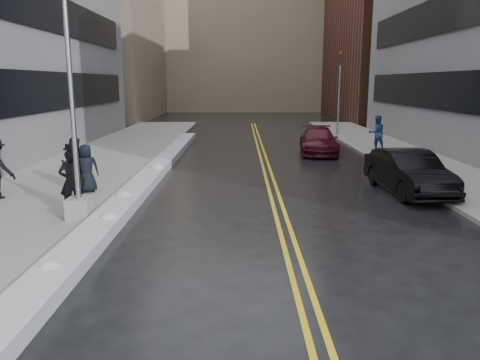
{
  "coord_description": "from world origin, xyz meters",
  "views": [
    {
      "loc": [
        1.28,
        -10.83,
        3.96
      ],
      "look_at": [
        1.27,
        1.87,
        1.3
      ],
      "focal_mm": 35.0,
      "sensor_mm": 36.0,
      "label": 1
    }
  ],
  "objects_px": {
    "lamppost": "(74,135)",
    "pedestrian_fedora": "(72,182)",
    "pedestrian_east": "(377,133)",
    "car_black": "(408,172)",
    "fire_hydrant": "(411,159)",
    "traffic_signal": "(339,90)",
    "car_maroon": "(319,141)",
    "pedestrian_b": "(75,164)",
    "pedestrian_c": "(87,168)"
  },
  "relations": [
    {
      "from": "fire_hydrant",
      "to": "pedestrian_fedora",
      "type": "relative_size",
      "value": 0.38
    },
    {
      "from": "lamppost",
      "to": "pedestrian_b",
      "type": "xyz_separation_m",
      "value": [
        -1.38,
        3.69,
        -1.43
      ]
    },
    {
      "from": "pedestrian_east",
      "to": "pedestrian_fedora",
      "type": "bearing_deg",
      "value": 37.21
    },
    {
      "from": "pedestrian_c",
      "to": "pedestrian_east",
      "type": "distance_m",
      "value": 16.73
    },
    {
      "from": "fire_hydrant",
      "to": "pedestrian_c",
      "type": "bearing_deg",
      "value": -160.21
    },
    {
      "from": "lamppost",
      "to": "pedestrian_east",
      "type": "bearing_deg",
      "value": 47.95
    },
    {
      "from": "pedestrian_b",
      "to": "car_black",
      "type": "bearing_deg",
      "value": 168.56
    },
    {
      "from": "traffic_signal",
      "to": "car_black",
      "type": "height_order",
      "value": "traffic_signal"
    },
    {
      "from": "pedestrian_c",
      "to": "car_black",
      "type": "xyz_separation_m",
      "value": [
        11.46,
        0.44,
        -0.22
      ]
    },
    {
      "from": "fire_hydrant",
      "to": "pedestrian_fedora",
      "type": "xyz_separation_m",
      "value": [
        -12.66,
        -7.48,
        0.56
      ]
    },
    {
      "from": "car_black",
      "to": "fire_hydrant",
      "type": "bearing_deg",
      "value": 63.78
    },
    {
      "from": "fire_hydrant",
      "to": "traffic_signal",
      "type": "bearing_deg",
      "value": 92.05
    },
    {
      "from": "lamppost",
      "to": "car_maroon",
      "type": "distance_m",
      "value": 16.27
    },
    {
      "from": "traffic_signal",
      "to": "car_maroon",
      "type": "distance_m",
      "value": 9.4
    },
    {
      "from": "traffic_signal",
      "to": "pedestrian_c",
      "type": "xyz_separation_m",
      "value": [
        -12.62,
        -18.72,
        -2.4
      ]
    },
    {
      "from": "lamppost",
      "to": "pedestrian_c",
      "type": "xyz_separation_m",
      "value": [
        -0.82,
        3.28,
        -1.53
      ]
    },
    {
      "from": "pedestrian_c",
      "to": "pedestrian_east",
      "type": "height_order",
      "value": "pedestrian_east"
    },
    {
      "from": "car_maroon",
      "to": "lamppost",
      "type": "bearing_deg",
      "value": -118.66
    },
    {
      "from": "lamppost",
      "to": "traffic_signal",
      "type": "xyz_separation_m",
      "value": [
        11.8,
        22.0,
        0.87
      ]
    },
    {
      "from": "pedestrian_b",
      "to": "pedestrian_c",
      "type": "bearing_deg",
      "value": 131.81
    },
    {
      "from": "fire_hydrant",
      "to": "car_black",
      "type": "height_order",
      "value": "car_black"
    },
    {
      "from": "traffic_signal",
      "to": "fire_hydrant",
      "type": "bearing_deg",
      "value": -87.95
    },
    {
      "from": "car_black",
      "to": "pedestrian_c",
      "type": "bearing_deg",
      "value": 177.18
    },
    {
      "from": "pedestrian_east",
      "to": "car_black",
      "type": "height_order",
      "value": "pedestrian_east"
    },
    {
      "from": "lamppost",
      "to": "pedestrian_fedora",
      "type": "height_order",
      "value": "lamppost"
    },
    {
      "from": "pedestrian_c",
      "to": "car_maroon",
      "type": "distance_m",
      "value": 14.13
    },
    {
      "from": "pedestrian_b",
      "to": "pedestrian_east",
      "type": "bearing_deg",
      "value": -155.54
    },
    {
      "from": "pedestrian_fedora",
      "to": "pedestrian_c",
      "type": "bearing_deg",
      "value": -98.81
    },
    {
      "from": "fire_hydrant",
      "to": "traffic_signal",
      "type": "xyz_separation_m",
      "value": [
        -0.5,
        14.0,
        2.85
      ]
    },
    {
      "from": "car_black",
      "to": "lamppost",
      "type": "bearing_deg",
      "value": -165.76
    },
    {
      "from": "lamppost",
      "to": "car_black",
      "type": "xyz_separation_m",
      "value": [
        10.64,
        3.72,
        -1.75
      ]
    },
    {
      "from": "car_maroon",
      "to": "pedestrian_b",
      "type": "bearing_deg",
      "value": -131.66
    },
    {
      "from": "pedestrian_b",
      "to": "pedestrian_east",
      "type": "relative_size",
      "value": 0.96
    },
    {
      "from": "traffic_signal",
      "to": "pedestrian_b",
      "type": "height_order",
      "value": "traffic_signal"
    },
    {
      "from": "pedestrian_east",
      "to": "car_black",
      "type": "relative_size",
      "value": 0.41
    },
    {
      "from": "pedestrian_b",
      "to": "car_black",
      "type": "xyz_separation_m",
      "value": [
        12.02,
        0.03,
        -0.31
      ]
    },
    {
      "from": "traffic_signal",
      "to": "pedestrian_c",
      "type": "height_order",
      "value": "traffic_signal"
    },
    {
      "from": "fire_hydrant",
      "to": "traffic_signal",
      "type": "relative_size",
      "value": 0.12
    },
    {
      "from": "traffic_signal",
      "to": "pedestrian_fedora",
      "type": "height_order",
      "value": "traffic_signal"
    },
    {
      "from": "pedestrian_fedora",
      "to": "pedestrian_c",
      "type": "distance_m",
      "value": 2.8
    },
    {
      "from": "pedestrian_c",
      "to": "pedestrian_east",
      "type": "relative_size",
      "value": 0.87
    },
    {
      "from": "fire_hydrant",
      "to": "pedestrian_c",
      "type": "height_order",
      "value": "pedestrian_c"
    },
    {
      "from": "pedestrian_east",
      "to": "pedestrian_b",
      "type": "bearing_deg",
      "value": 27.22
    },
    {
      "from": "pedestrian_b",
      "to": "traffic_signal",
      "type": "bearing_deg",
      "value": -137.32
    },
    {
      "from": "fire_hydrant",
      "to": "car_black",
      "type": "distance_m",
      "value": 4.6
    },
    {
      "from": "pedestrian_fedora",
      "to": "car_maroon",
      "type": "bearing_deg",
      "value": -144.17
    },
    {
      "from": "lamppost",
      "to": "pedestrian_b",
      "type": "relative_size",
      "value": 4.02
    },
    {
      "from": "pedestrian_b",
      "to": "pedestrian_c",
      "type": "distance_m",
      "value": 0.7
    },
    {
      "from": "lamppost",
      "to": "pedestrian_east",
      "type": "distance_m",
      "value": 18.43
    },
    {
      "from": "traffic_signal",
      "to": "pedestrian_b",
      "type": "relative_size",
      "value": 3.16
    }
  ]
}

